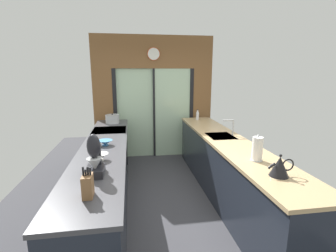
% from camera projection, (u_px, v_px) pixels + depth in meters
% --- Properties ---
extents(ground_plane, '(5.04, 7.60, 0.02)m').
position_uv_depth(ground_plane, '(166.00, 192.00, 4.03)').
color(ground_plane, '#38383D').
extents(back_wall_unit, '(2.64, 0.12, 2.70)m').
position_uv_depth(back_wall_unit, '(154.00, 90.00, 5.44)').
color(back_wall_unit, brown).
rests_on(back_wall_unit, ground_plane).
extents(left_counter_run, '(0.62, 3.80, 0.92)m').
position_uv_depth(left_counter_run, '(105.00, 181.00, 3.34)').
color(left_counter_run, '#1E232D').
rests_on(left_counter_run, ground_plane).
extents(right_counter_run, '(0.62, 3.80, 0.92)m').
position_uv_depth(right_counter_run, '(226.00, 168.00, 3.78)').
color(right_counter_run, '#1E232D').
rests_on(right_counter_run, ground_plane).
extents(sink_faucet, '(0.19, 0.02, 0.26)m').
position_uv_depth(sink_faucet, '(231.00, 125.00, 3.90)').
color(sink_faucet, '#B7BABC').
rests_on(sink_faucet, right_counter_run).
extents(oven_range, '(0.60, 0.60, 0.92)m').
position_uv_depth(oven_range, '(111.00, 155.00, 4.42)').
color(oven_range, black).
rests_on(oven_range, ground_plane).
extents(mixing_bowl_near, '(0.19, 0.19, 0.08)m').
position_uv_depth(mixing_bowl_near, '(100.00, 157.00, 2.82)').
color(mixing_bowl_near, silver).
rests_on(mixing_bowl_near, left_counter_run).
extents(mixing_bowl_far, '(0.20, 0.20, 0.07)m').
position_uv_depth(mixing_bowl_far, '(105.00, 143.00, 3.40)').
color(mixing_bowl_far, teal).
rests_on(mixing_bowl_far, left_counter_run).
extents(knife_block, '(0.08, 0.14, 0.26)m').
position_uv_depth(knife_block, '(88.00, 186.00, 1.98)').
color(knife_block, brown).
rests_on(knife_block, left_counter_run).
extents(stand_mixer, '(0.17, 0.27, 0.42)m').
position_uv_depth(stand_mixer, '(95.00, 159.00, 2.39)').
color(stand_mixer, black).
rests_on(stand_mixer, left_counter_run).
extents(stock_pot, '(0.28, 0.28, 0.20)m').
position_uv_depth(stock_pot, '(112.00, 119.00, 4.88)').
color(stock_pot, '#B7BABC').
rests_on(stock_pot, left_counter_run).
extents(kettle, '(0.28, 0.19, 0.22)m').
position_uv_depth(kettle, '(280.00, 166.00, 2.38)').
color(kettle, black).
rests_on(kettle, right_counter_run).
extents(soap_bottle, '(0.06, 0.06, 0.22)m').
position_uv_depth(soap_bottle, '(197.00, 115.00, 5.24)').
color(soap_bottle, silver).
rests_on(soap_bottle, right_counter_run).
extents(paper_towel_roll, '(0.14, 0.14, 0.31)m').
position_uv_depth(paper_towel_roll, '(257.00, 149.00, 2.79)').
color(paper_towel_roll, '#B7BABC').
rests_on(paper_towel_roll, right_counter_run).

